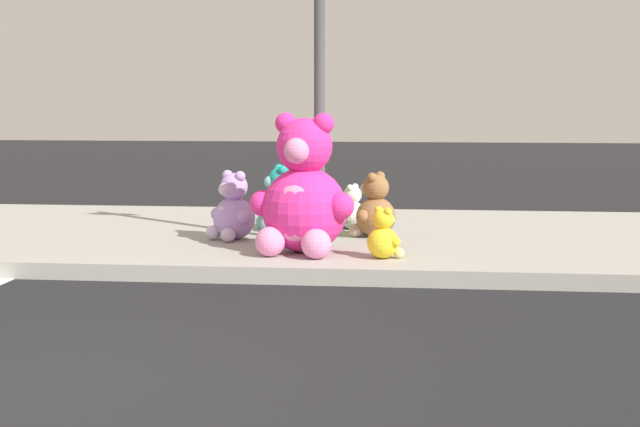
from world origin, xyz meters
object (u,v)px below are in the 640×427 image
(plush_brown, at_px, (374,211))
(plush_teal, at_px, (279,204))
(plush_white, at_px, (351,211))
(plush_lime, at_px, (309,210))
(plush_pink_large, at_px, (303,197))
(sign_pole, at_px, (319,72))
(plush_lavender, at_px, (233,212))
(plush_yellow, at_px, (384,238))

(plush_brown, bearing_deg, plush_teal, 157.65)
(plush_white, height_order, plush_lime, plush_lime)
(plush_teal, bearing_deg, plush_white, 8.56)
(plush_pink_large, bearing_deg, plush_lime, 94.52)
(sign_pole, relative_size, plush_teal, 4.45)
(plush_pink_large, xyz_separation_m, plush_lavender, (-0.83, 0.74, -0.24))
(plush_yellow, bearing_deg, plush_teal, 125.08)
(sign_pole, bearing_deg, plush_pink_large, -98.46)
(plush_white, xyz_separation_m, plush_lavender, (-1.15, -0.91, 0.08))
(sign_pole, distance_m, plush_pink_large, 1.31)
(plush_pink_large, relative_size, plush_lime, 1.97)
(plush_brown, distance_m, plush_lavender, 1.48)
(plush_lavender, bearing_deg, plush_teal, 65.58)
(plush_pink_large, distance_m, plush_white, 1.72)
(plush_teal, bearing_deg, plush_lime, -47.04)
(sign_pole, height_order, plush_lavender, sign_pole)
(plush_white, bearing_deg, plush_pink_large, -101.06)
(plush_brown, distance_m, plush_lime, 0.70)
(sign_pole, relative_size, plush_lime, 4.79)
(sign_pole, relative_size, plush_lavender, 4.49)
(sign_pole, xyz_separation_m, plush_white, (0.24, 1.07, -1.50))
(sign_pole, distance_m, plush_yellow, 1.85)
(plush_yellow, distance_m, plush_lavender, 1.87)
(plush_white, distance_m, plush_lavender, 1.47)
(plush_white, relative_size, plush_lime, 0.76)
(plush_brown, relative_size, plush_lime, 1.02)
(sign_pole, bearing_deg, plush_teal, 120.48)
(plush_yellow, bearing_deg, plush_brown, 97.02)
(plush_pink_large, xyz_separation_m, plush_white, (0.32, 1.65, -0.32))
(sign_pole, bearing_deg, plush_white, 77.53)
(sign_pole, xyz_separation_m, plush_lavender, (-0.92, 0.16, -1.41))
(plush_teal, distance_m, plush_brown, 1.16)
(plush_pink_large, xyz_separation_m, plush_teal, (-0.47, 1.53, -0.24))
(plush_brown, xyz_separation_m, plush_lavender, (-1.44, -0.35, 0.01))
(plush_yellow, height_order, plush_lavender, plush_lavender)
(plush_white, bearing_deg, plush_lime, -127.98)
(plush_lavender, bearing_deg, plush_lime, 27.37)
(plush_brown, bearing_deg, plush_lavender, -166.32)
(plush_pink_large, distance_m, plush_lavender, 1.14)
(plush_teal, height_order, plush_white, plush_teal)
(plush_brown, height_order, plush_lavender, plush_lavender)
(plush_white, bearing_deg, sign_pole, -102.47)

